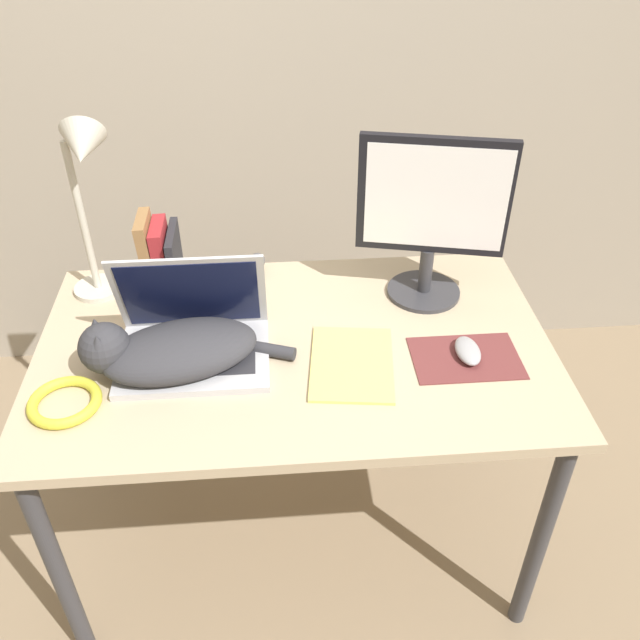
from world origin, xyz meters
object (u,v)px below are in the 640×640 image
Objects in this scene: cat at (168,350)px; cable_coil at (65,402)px; laptop at (193,338)px; notepad at (352,363)px; computer_mouse at (468,351)px; desk_lamp at (85,181)px; book_row at (161,258)px; webcam at (258,262)px; external_monitor at (432,214)px.

cat is 0.25m from cable_coil.
notepad is (0.37, -0.07, -0.05)m from laptop.
cat is 0.71m from computer_mouse.
notepad is (0.43, -0.02, -0.05)m from cat.
cat reaches higher than cable_coil.
cat is 0.47m from desk_lamp.
notepad is at bearing -36.92° from book_row.
laptop reaches higher than cat.
cat is (-0.05, -0.05, 0.01)m from laptop.
cat reaches higher than computer_mouse.
cat is at bearing 25.86° from cable_coil.
desk_lamp is 1.71× the size of notepad.
book_row reaches higher than cat.
desk_lamp reaches higher than laptop.
book_row reaches higher than notepad.
notepad is at bearing -62.10° from webcam.
cable_coil is at bearing -130.64° from webcam.
external_monitor is at bearing 22.83° from cable_coil.
laptop is 0.71× the size of desk_lamp.
computer_mouse is 0.37× the size of notepad.
computer_mouse is at bearing 1.78° from notepad.
webcam is (0.25, 0.06, -0.06)m from book_row.
notepad is at bearing -2.60° from cat.
desk_lamp reaches higher than cable_coil.
cat reaches higher than notepad.
book_row is 0.27m from webcam.
book_row is 3.29× the size of webcam.
laptop is 5.21× the size of webcam.
external_monitor is at bearing 19.26° from laptop.
external_monitor is (0.66, 0.26, 0.18)m from cat.
desk_lamp is 3.09× the size of cable_coil.
cable_coil is 0.66m from notepad.
cat is at bearing -117.93° from webcam.
book_row is at bearing 143.08° from notepad.
desk_lamp is at bearing 151.32° from notepad.
laptop is 0.38m from webcam.
cable_coil is 0.66m from webcam.
cable_coil is (-0.88, -0.37, -0.23)m from external_monitor.
cat is at bearing 177.40° from notepad.
external_monitor is at bearing -16.24° from webcam.
external_monitor is 1.98× the size of book_row.
laptop is 0.38m from notepad.
notepad is (0.47, -0.36, -0.10)m from book_row.
external_monitor is (0.61, 0.21, 0.19)m from laptop.
external_monitor reaches higher than cat.
cable_coil is (-0.93, -0.10, -0.01)m from computer_mouse.
webcam is (0.40, 0.07, -0.30)m from desk_lamp.
desk_lamp is 0.51m from webcam.
external_monitor is 4.15× the size of computer_mouse.
book_row reaches higher than computer_mouse.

